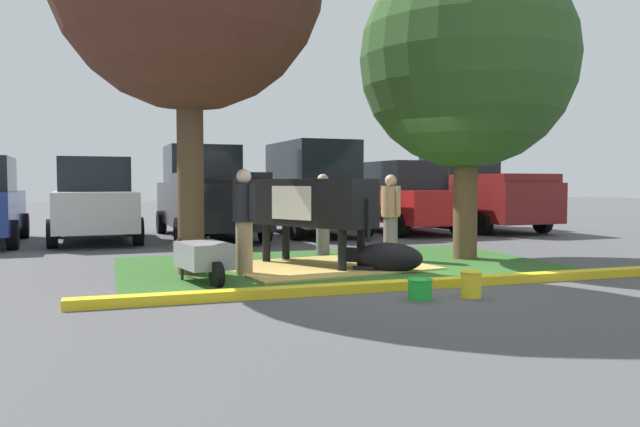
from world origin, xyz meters
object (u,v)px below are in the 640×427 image
object	(u,v)px
calf_lying	(386,258)
bucket_green	(420,289)
sedan_red	(404,198)
person_handler	(244,219)
suv_dark_grey	(311,188)
wheelbarrow	(204,256)
pickup_truck_maroon	(474,193)
person_visitor_far	(323,212)
pickup_truck_black	(208,194)
bucket_yellow	(471,284)
shade_tree_right	(467,61)
cow_holstein	(307,203)
sedan_silver	(94,201)
person_visitor_near	(391,215)

from	to	relation	value
calf_lying	bucket_green	bearing A→B (deg)	-104.42
bucket_green	sedan_red	bearing A→B (deg)	64.94
person_handler	suv_dark_grey	xyz separation A→B (m)	(3.30, 6.92, 0.39)
calf_lying	wheelbarrow	distance (m)	2.91
calf_lying	pickup_truck_maroon	xyz separation A→B (m)	(6.30, 7.40, 0.88)
person_handler	person_visitor_far	size ratio (longest dim) A/B	1.03
suv_dark_grey	pickup_truck_maroon	size ratio (longest dim) A/B	0.85
pickup_truck_black	sedan_red	xyz separation A→B (m)	(5.52, -0.18, -0.13)
calf_lying	bucket_yellow	size ratio (longest dim) A/B	3.67
shade_tree_right	bucket_yellow	size ratio (longest dim) A/B	17.11
sedan_red	cow_holstein	bearing A→B (deg)	-128.51
bucket_yellow	pickup_truck_black	distance (m)	9.79
shade_tree_right	sedan_silver	distance (m)	9.32
pickup_truck_black	person_handler	bearing A→B (deg)	-93.97
calf_lying	sedan_red	size ratio (longest dim) A/B	0.27
person_handler	pickup_truck_maroon	distance (m)	11.04
cow_holstein	pickup_truck_black	world-z (taller)	pickup_truck_black
bucket_green	suv_dark_grey	distance (m)	9.73
wheelbarrow	sedan_silver	bearing A→B (deg)	102.70
cow_holstein	person_visitor_far	size ratio (longest dim) A/B	1.80
calf_lying	person_visitor_far	distance (m)	2.53
person_visitor_near	shade_tree_right	bearing A→B (deg)	-11.26
person_visitor_near	pickup_truck_black	distance (m)	6.40
sedan_silver	person_visitor_near	bearing A→B (deg)	-47.54
cow_holstein	suv_dark_grey	distance (m)	6.52
calf_lying	pickup_truck_maroon	bearing A→B (deg)	49.58
pickup_truck_black	suv_dark_grey	distance (m)	2.83
calf_lying	sedan_silver	distance (m)	8.43
cow_holstein	pickup_truck_black	distance (m)	6.21
bucket_green	pickup_truck_maroon	size ratio (longest dim) A/B	0.06
sedan_red	bucket_green	bearing A→B (deg)	-115.06
bucket_yellow	suv_dark_grey	xyz separation A→B (m)	(0.98, 9.60, 1.10)
pickup_truck_black	sedan_red	distance (m)	5.53
bucket_yellow	pickup_truck_maroon	size ratio (longest dim) A/B	0.06
person_visitor_near	sedan_red	world-z (taller)	sedan_red
person_visitor_far	bucket_yellow	distance (m)	4.80
wheelbarrow	sedan_red	bearing A→B (deg)	47.23
shade_tree_right	person_handler	xyz separation A→B (m)	(-4.31, -0.70, -2.78)
wheelbarrow	sedan_red	world-z (taller)	sedan_red
person_handler	bucket_yellow	distance (m)	3.61
cow_holstein	bucket_green	bearing A→B (deg)	-83.17
shade_tree_right	suv_dark_grey	world-z (taller)	shade_tree_right
shade_tree_right	person_visitor_near	size ratio (longest dim) A/B	3.59
cow_holstein	sedan_silver	bearing A→B (deg)	120.81
calf_lying	wheelbarrow	bearing A→B (deg)	-177.35
person_handler	bucket_yellow	size ratio (longest dim) A/B	4.96
person_visitor_near	sedan_red	distance (m)	6.51
shade_tree_right	cow_holstein	bearing A→B (deg)	179.41
cow_holstein	calf_lying	world-z (taller)	cow_holstein
bucket_green	pickup_truck_black	distance (m)	9.62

